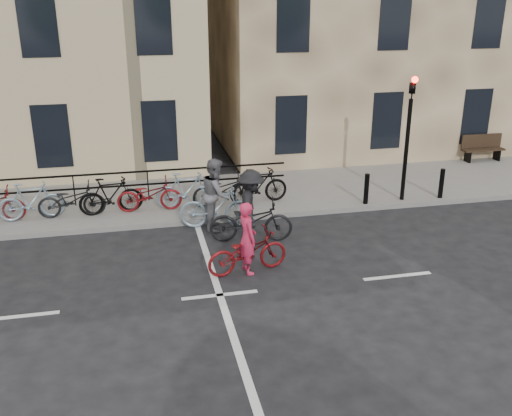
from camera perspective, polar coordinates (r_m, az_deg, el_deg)
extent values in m
plane|color=black|center=(12.05, -3.64, -8.70)|extent=(120.00, 120.00, 0.00)
cube|color=slate|center=(17.59, -19.78, -0.03)|extent=(46.00, 4.00, 0.15)
cylinder|color=black|center=(17.19, 14.79, 5.57)|extent=(0.12, 0.12, 3.00)
imported|color=black|center=(16.82, 15.39, 11.99)|extent=(0.15, 0.18, 0.90)
sphere|color=#FF0C05|center=(16.70, 15.61, 12.27)|extent=(0.18, 0.18, 0.18)
cylinder|color=black|center=(16.89, 10.98, 1.90)|extent=(0.14, 0.14, 0.90)
cylinder|color=black|center=(17.95, 18.05, 2.36)|extent=(0.14, 0.14, 0.90)
cube|color=black|center=(22.34, 20.41, 4.84)|extent=(0.06, 0.38, 0.40)
cube|color=black|center=(23.00, 22.94, 4.92)|extent=(0.06, 0.38, 0.40)
cube|color=black|center=(22.61, 21.77, 5.44)|extent=(1.60, 0.40, 0.06)
cube|color=black|center=(22.69, 21.62, 6.27)|extent=(1.60, 0.06, 0.50)
cube|color=black|center=(17.19, -15.99, 1.88)|extent=(11.45, 0.04, 0.95)
imported|color=#7C93A2|center=(16.51, -21.59, 0.65)|extent=(1.75, 0.49, 1.05)
imported|color=black|center=(16.38, -17.96, 0.75)|extent=(1.80, 0.63, 0.95)
imported|color=black|center=(16.29, -14.32, 1.21)|extent=(1.75, 0.49, 1.05)
imported|color=maroon|center=(16.29, -10.62, 1.31)|extent=(1.80, 0.63, 0.95)
imported|color=#7C93A2|center=(16.33, -6.95, 1.75)|extent=(1.75, 0.49, 1.05)
imported|color=black|center=(16.46, -3.31, 1.84)|extent=(1.80, 0.63, 0.95)
imported|color=black|center=(16.63, 0.26, 2.26)|extent=(1.75, 0.49, 1.05)
imported|color=maroon|center=(12.77, -0.87, -4.41)|extent=(1.96, 0.98, 0.98)
imported|color=#D2254C|center=(12.63, -0.87, -3.01)|extent=(0.50, 0.67, 1.67)
imported|color=#7C93A2|center=(15.20, -4.00, 0.11)|extent=(2.05, 0.90, 1.19)
imported|color=slate|center=(15.08, -4.03, 1.41)|extent=(0.88, 1.04, 1.92)
imported|color=black|center=(14.36, -0.51, -1.26)|extent=(2.19, 1.08, 1.10)
imported|color=black|center=(14.23, -0.52, 0.18)|extent=(0.89, 1.31, 1.87)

